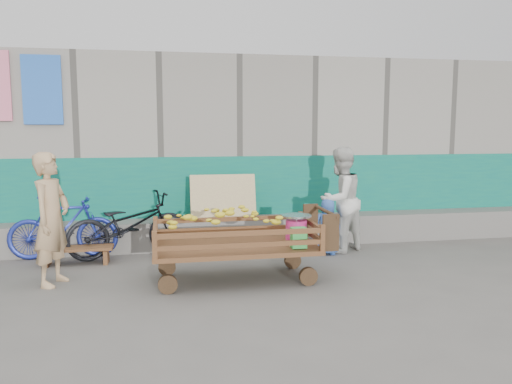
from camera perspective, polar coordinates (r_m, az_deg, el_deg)
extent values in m
plane|color=#595652|center=(5.62, -3.97, -11.86)|extent=(80.00, 80.00, 0.00)
cube|color=gray|center=(9.40, -7.02, 5.14)|extent=(12.00, 3.00, 3.00)
cube|color=#0D6661|center=(7.97, -6.22, -1.01)|extent=(12.00, 0.03, 1.40)
cube|color=slate|center=(7.82, -6.03, -4.70)|extent=(12.00, 0.50, 0.45)
cube|color=tan|center=(7.62, -3.76, -0.59)|extent=(1.00, 0.19, 0.68)
cube|color=blue|center=(8.04, -23.25, 10.68)|extent=(0.55, 0.03, 1.00)
cube|color=brown|center=(6.09, -2.39, -6.34)|extent=(1.96, 0.98, 0.05)
cylinder|color=#342516|center=(5.76, -10.05, -10.34)|extent=(0.22, 0.07, 0.22)
cube|color=brown|center=(5.54, -11.51, -5.94)|extent=(0.05, 0.05, 0.31)
cylinder|color=#342516|center=(6.45, -10.14, -8.42)|extent=(0.22, 0.07, 0.22)
cube|color=brown|center=(6.44, -11.41, -4.09)|extent=(0.05, 0.05, 0.31)
cylinder|color=#342516|center=(6.00, 6.00, -9.55)|extent=(0.22, 0.07, 0.22)
cube|color=brown|center=(5.83, 7.58, -5.21)|extent=(0.05, 0.05, 0.31)
cylinder|color=#342516|center=(6.66, 4.21, -7.81)|extent=(0.22, 0.07, 0.22)
cube|color=brown|center=(6.68, 5.11, -3.56)|extent=(0.05, 0.05, 0.31)
cube|color=brown|center=(5.61, -1.72, -6.08)|extent=(1.90, 0.04, 0.05)
cube|color=brown|center=(5.59, -1.72, -4.77)|extent=(1.90, 0.04, 0.05)
cube|color=brown|center=(6.50, -2.99, -4.24)|extent=(1.90, 0.04, 0.05)
cube|color=brown|center=(6.48, -2.99, -3.10)|extent=(1.90, 0.04, 0.05)
cube|color=brown|center=(6.00, -11.45, -5.36)|extent=(0.04, 0.92, 0.05)
cube|color=brown|center=(5.97, -11.48, -4.13)|extent=(0.04, 0.92, 0.05)
cube|color=brown|center=(6.26, 6.26, -4.72)|extent=(0.04, 0.92, 0.05)
cube|color=brown|center=(6.23, 6.27, -3.54)|extent=(0.04, 0.92, 0.05)
cylinder|color=#342516|center=(6.27, 8.01, -2.19)|extent=(0.04, 0.87, 0.04)
cube|color=#342516|center=(6.66, 6.24, -3.23)|extent=(0.20, 0.04, 0.44)
cube|color=#342516|center=(5.90, 8.53, -4.62)|extent=(0.20, 0.04, 0.44)
ellipsoid|color=gold|center=(6.02, -3.44, -3.91)|extent=(1.42, 0.76, 0.48)
cylinder|color=#EA2D8B|center=(6.20, 4.62, -4.50)|extent=(0.26, 0.26, 0.28)
cylinder|color=silver|center=(6.17, 4.63, -3.11)|extent=(0.03, 0.03, 0.07)
cylinder|color=silver|center=(6.17, 4.63, -2.71)|extent=(0.37, 0.37, 0.02)
cube|color=green|center=(5.90, 4.89, -5.22)|extent=(0.17, 0.13, 0.24)
cube|color=brown|center=(7.25, -19.80, -6.09)|extent=(0.96, 0.29, 0.04)
cube|color=brown|center=(7.35, -22.74, -7.05)|extent=(0.06, 0.27, 0.19)
cube|color=brown|center=(7.22, -16.74, -7.02)|extent=(0.06, 0.27, 0.19)
imported|color=tan|center=(6.32, -22.33, -2.88)|extent=(0.55, 0.67, 1.57)
imported|color=silver|center=(7.54, 9.59, -0.87)|extent=(0.96, 0.90, 1.57)
imported|color=#3358A5|center=(7.39, 8.19, -3.88)|extent=(0.45, 0.34, 0.84)
imported|color=black|center=(7.41, -14.28, -3.66)|extent=(1.87, 1.12, 0.93)
imported|color=navy|center=(7.59, -21.17, -3.77)|extent=(1.51, 0.44, 0.91)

